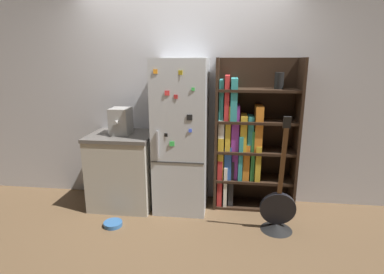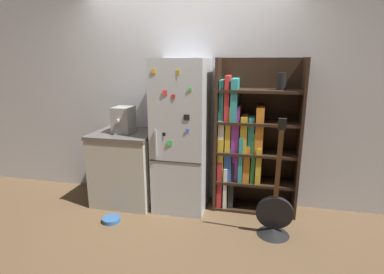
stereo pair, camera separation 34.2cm
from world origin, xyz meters
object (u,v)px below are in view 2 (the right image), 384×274
Objects in this scene: guitar at (274,219)px; bookshelf at (246,143)px; espresso_machine at (124,120)px; pet_bowl at (111,219)px; refrigerator at (182,136)px.

bookshelf is at bearing 120.85° from guitar.
pet_bowl is at bearing -85.51° from espresso_machine.
refrigerator is 1.42× the size of guitar.
bookshelf is at bearing 6.57° from espresso_machine.
bookshelf is 1.42× the size of guitar.
pet_bowl is (-0.66, -0.55, -0.85)m from refrigerator.
espresso_machine is (-0.70, -0.03, 0.17)m from refrigerator.
espresso_machine is at bearing 94.49° from pet_bowl.
guitar reaches higher than pet_bowl.
bookshelf reaches higher than refrigerator.
espresso_machine is at bearing -173.43° from bookshelf.
guitar is at bearing -59.15° from bookshelf.
bookshelf is 0.90m from guitar.
guitar is at bearing 4.38° from pet_bowl.
guitar is 1.74m from pet_bowl.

